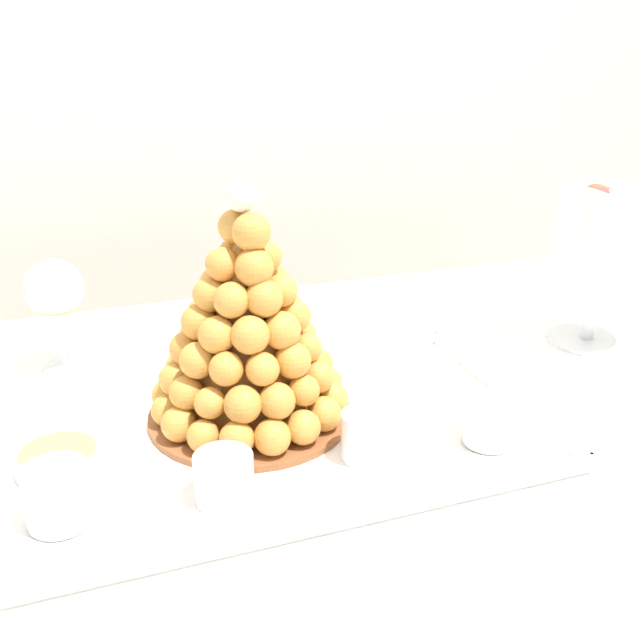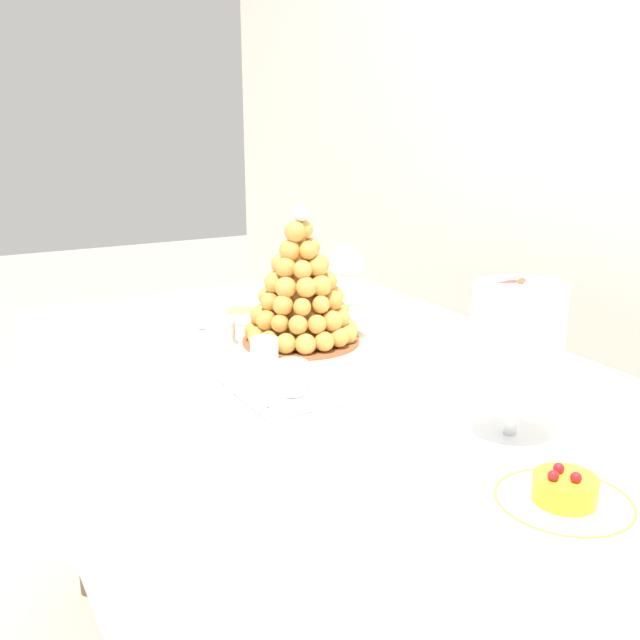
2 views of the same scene
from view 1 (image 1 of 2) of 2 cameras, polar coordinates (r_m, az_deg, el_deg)
The scene contains 11 objects.
backdrop_wall at distance 1.68m, azimuth -9.40°, elevation 22.91°, with size 4.80×0.10×2.50m, color silver.
buffet_table at distance 0.97m, azimuth 3.36°, elevation -12.85°, with size 1.47×0.94×0.78m.
serving_tray at distance 0.84m, azimuth -3.77°, elevation -9.33°, with size 0.62×0.36×0.02m.
croquembouche at distance 0.83m, azimuth -5.85°, elevation -0.99°, with size 0.24×0.24×0.29m.
dessert_cup_left at distance 0.73m, azimuth -20.23°, elevation -13.16°, with size 0.06×0.06×0.06m.
dessert_cup_mid_left at distance 0.73m, azimuth -7.68°, elevation -12.54°, with size 0.06×0.06×0.05m.
dessert_cup_centre at distance 0.78m, azimuth 3.63°, elevation -9.37°, with size 0.05×0.05×0.05m.
dessert_cup_mid_right at distance 0.83m, azimuth 13.37°, elevation -7.97°, with size 0.06×0.06×0.05m.
creme_brulee_ramekin at distance 0.82m, azimuth -20.22°, elevation -10.35°, with size 0.09×0.09×0.02m.
macaron_goblet at distance 1.12m, azimuth 21.52°, elevation 5.30°, with size 0.13×0.13×0.25m.
wine_glass at distance 1.03m, azimuth -20.50°, elevation 2.14°, with size 0.08×0.08×0.16m.
Camera 1 is at (-0.32, -0.73, 1.22)m, focal length 39.96 mm.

